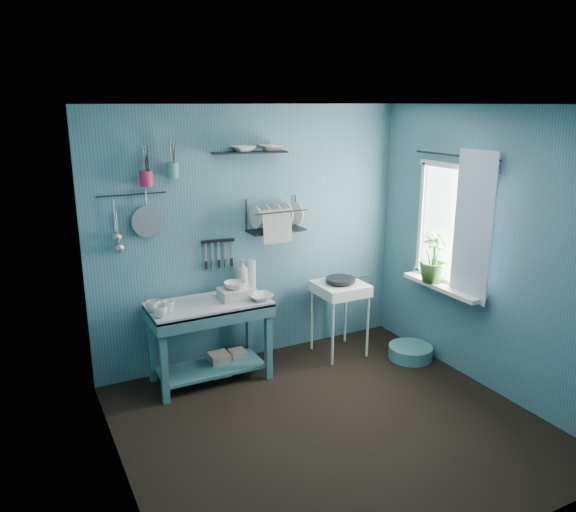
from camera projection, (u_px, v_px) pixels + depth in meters
name	position (u px, v px, depth m)	size (l,w,h in m)	color
floor	(331.00, 425.00, 4.53)	(3.20, 3.20, 0.00)	black
ceiling	(338.00, 104.00, 3.87)	(3.20, 3.20, 0.00)	silver
wall_back	(253.00, 236.00, 5.48)	(3.20, 3.20, 0.00)	#386473
wall_front	(486.00, 354.00, 2.91)	(3.20, 3.20, 0.00)	#386473
wall_left	(115.00, 312.00, 3.49)	(3.00, 3.00, 0.00)	#386473
wall_right	(490.00, 252.00, 4.90)	(3.00, 3.00, 0.00)	#386473
work_counter	(210.00, 342.00, 5.17)	(1.08, 0.54, 0.77)	#32636A
mug_left	(160.00, 312.00, 4.71)	(0.12, 0.12, 0.10)	silver
mug_mid	(169.00, 306.00, 4.84)	(0.10, 0.10, 0.09)	silver
mug_right	(153.00, 306.00, 4.83)	(0.12, 0.12, 0.10)	silver
wash_tub	(235.00, 294.00, 5.15)	(0.28, 0.22, 0.10)	#BAB7AA
tub_bowl	(235.00, 285.00, 5.13)	(0.20, 0.20, 0.06)	silver
soap_bottle	(243.00, 274.00, 5.38)	(0.12, 0.12, 0.30)	#BAB7AA
water_bottle	(251.00, 273.00, 5.45)	(0.09, 0.09, 0.28)	#ADBDC1
counter_bowl	(261.00, 297.00, 5.13)	(0.22, 0.22, 0.05)	silver
hotplate_stand	(340.00, 318.00, 5.74)	(0.47, 0.47, 0.76)	white
frying_pan	(341.00, 280.00, 5.63)	(0.30, 0.30, 0.04)	black
knife_strip	(218.00, 241.00, 5.29)	(0.32, 0.02, 0.03)	black
dish_rack	(276.00, 215.00, 5.40)	(0.55, 0.24, 0.32)	black
upper_shelf	(249.00, 152.00, 5.15)	(0.70, 0.18, 0.01)	black
shelf_bowl_left	(244.00, 159.00, 5.14)	(0.21, 0.21, 0.05)	silver
shelf_bowl_right	(271.00, 153.00, 5.25)	(0.22, 0.22, 0.06)	silver
utensil_cup_magenta	(146.00, 178.00, 4.80)	(0.11, 0.11, 0.13)	#B52143
utensil_cup_teal	(172.00, 170.00, 4.88)	(0.11, 0.11, 0.13)	#397876
colander	(148.00, 221.00, 4.92)	(0.28, 0.28, 0.03)	#96999D
ladle_outer	(114.00, 217.00, 4.79)	(0.01, 0.01, 0.30)	#96999D
ladle_inner	(117.00, 228.00, 4.82)	(0.01, 0.01, 0.30)	#96999D
hook_rail	(132.00, 195.00, 4.82)	(0.01, 0.01, 0.60)	black
window_glass	(453.00, 226.00, 5.24)	(1.10, 1.10, 0.00)	white
windowsill	(442.00, 287.00, 5.36)	(0.16, 0.95, 0.04)	white
curtain	(472.00, 227.00, 4.94)	(1.35, 1.35, 0.00)	white
curtain_rod	(455.00, 156.00, 5.05)	(0.02, 0.02, 1.05)	black
potted_plant	(434.00, 258.00, 5.39)	(0.27, 0.27, 0.48)	#315F26
storage_tin_large	(219.00, 364.00, 5.33)	(0.18, 0.18, 0.22)	gray
storage_tin_small	(238.00, 360.00, 5.45)	(0.15, 0.15, 0.20)	gray
floor_basin	(410.00, 352.00, 5.69)	(0.44, 0.44, 0.13)	teal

